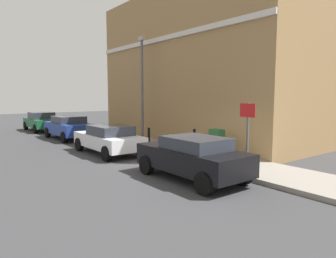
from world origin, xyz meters
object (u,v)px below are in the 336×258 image
at_px(car_blue, 69,127).
at_px(utility_cabinet, 217,144).
at_px(street_sign, 247,127).
at_px(bollard_near_cabinet, 194,139).
at_px(bollard_far_kerb, 149,138).
at_px(car_black, 192,157).
at_px(car_green, 42,121).
at_px(car_white, 109,139).
at_px(lamppost, 142,84).

distance_m(car_blue, utility_cabinet, 10.28).
bearing_deg(utility_cabinet, street_sign, -115.43).
xyz_separation_m(bollard_near_cabinet, bollard_far_kerb, (-1.33, 1.68, 0.00)).
bearing_deg(street_sign, car_black, 149.06).
relative_size(car_blue, car_green, 1.03).
xyz_separation_m(car_white, car_blue, (0.27, 5.93, 0.04)).
xyz_separation_m(car_black, car_white, (-0.16, 5.54, -0.04)).
xyz_separation_m(car_black, lamppost, (2.83, 7.35, 2.56)).
height_order(car_black, street_sign, street_sign).
xyz_separation_m(car_green, street_sign, (1.54, -17.91, 0.93)).
height_order(utility_cabinet, bollard_far_kerb, utility_cabinet).
xyz_separation_m(car_black, bollard_near_cabinet, (2.79, 2.98, -0.04)).
distance_m(bollard_near_cabinet, lamppost, 5.08).
bearing_deg(street_sign, car_white, 104.67).
height_order(bollard_far_kerb, street_sign, street_sign).
xyz_separation_m(car_green, bollard_near_cabinet, (2.80, -14.00, -0.02)).
xyz_separation_m(car_green, lamppost, (2.84, -9.64, 2.57)).
bearing_deg(car_green, utility_cabinet, -170.18).
relative_size(utility_cabinet, street_sign, 0.50).
distance_m(car_green, bollard_far_kerb, 12.41).
relative_size(car_green, utility_cabinet, 3.46).
height_order(car_green, street_sign, street_sign).
xyz_separation_m(car_black, bollard_far_kerb, (1.46, 4.67, -0.04)).
bearing_deg(car_blue, car_green, 0.47).
distance_m(utility_cabinet, street_sign, 2.87).
height_order(street_sign, lamppost, lamppost).
relative_size(car_green, lamppost, 0.70).
bearing_deg(car_green, street_sign, -175.16).
bearing_deg(car_blue, lamppost, -147.40).
distance_m(car_blue, bollard_near_cabinet, 8.90).
height_order(car_green, utility_cabinet, car_green).
bearing_deg(lamppost, bollard_near_cabinet, -90.55).
relative_size(car_black, utility_cabinet, 3.40).
bearing_deg(street_sign, car_blue, 96.53).
height_order(car_black, car_green, car_green).
height_order(utility_cabinet, bollard_near_cabinet, utility_cabinet).
xyz_separation_m(bollard_far_kerb, street_sign, (0.07, -5.59, 0.96)).
xyz_separation_m(car_white, car_green, (0.15, 11.45, 0.02)).
bearing_deg(car_white, bollard_far_kerb, -118.26).
height_order(car_green, lamppost, lamppost).
relative_size(bollard_far_kerb, lamppost, 0.18).
height_order(utility_cabinet, street_sign, street_sign).
relative_size(street_sign, lamppost, 0.40).
relative_size(car_green, bollard_far_kerb, 3.83).
relative_size(utility_cabinet, lamppost, 0.20).
bearing_deg(bollard_far_kerb, car_white, 151.69).
height_order(car_blue, street_sign, street_sign).
bearing_deg(lamppost, car_blue, 123.42).
height_order(car_blue, car_green, car_green).
relative_size(car_blue, street_sign, 1.78).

